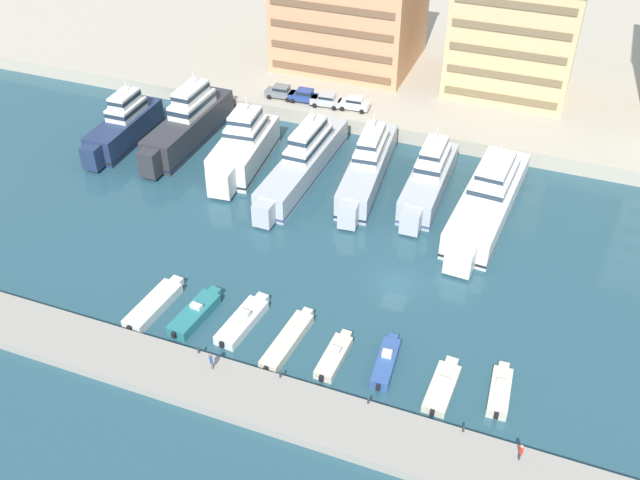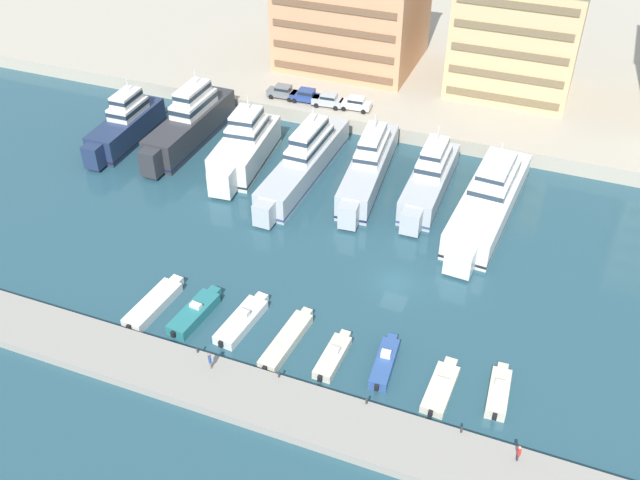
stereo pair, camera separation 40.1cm
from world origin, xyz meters
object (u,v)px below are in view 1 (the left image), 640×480
yacht_silver_center (368,166)px  pedestrian_near_edge (521,451)px  motorboat_cream_center_left (288,340)px  motorboat_cream_center (334,356)px  motorboat_white_mid_left (243,321)px  motorboat_cream_mid_right (442,387)px  yacht_silver_center_left (304,161)px  yacht_navy_far_left (124,126)px  yacht_charcoal_left (189,124)px  pedestrian_mid_deck (211,360)px  car_silver_mid_left (326,100)px  motorboat_cream_right (500,391)px  yacht_white_mid_right (488,199)px  car_grey_far_left (281,91)px  motorboat_teal_left (196,313)px  motorboat_white_far_left (155,305)px  yacht_silver_center_right (429,178)px  motorboat_blue_center_right (386,362)px  car_blue_left (304,95)px  car_white_center_left (354,103)px  yacht_white_mid_left (243,148)px

yacht_silver_center → pedestrian_near_edge: bearing=-55.9°
motorboat_cream_center_left → motorboat_cream_center: size_ratio=1.35×
yacht_silver_center → motorboat_white_mid_left: 27.37m
motorboat_cream_mid_right → yacht_silver_center_left: bearing=131.0°
motorboat_cream_center_left → yacht_navy_far_left: bearing=142.5°
motorboat_white_mid_left → motorboat_cream_center: (9.27, -1.06, -0.06)m
motorboat_white_mid_left → motorboat_cream_center_left: size_ratio=0.90×
yacht_charcoal_left → pedestrian_mid_deck: size_ratio=11.09×
motorboat_cream_center → car_silver_mid_left: bearing=111.4°
motorboat_cream_right → yacht_charcoal_left: bearing=147.9°
yacht_white_mid_right → car_grey_far_left: bearing=154.5°
motorboat_teal_left → yacht_charcoal_left: bearing=120.0°
yacht_charcoal_left → motorboat_white_mid_left: yacht_charcoal_left is taller
motorboat_cream_center_left → pedestrian_mid_deck: size_ratio=4.71×
yacht_white_mid_right → motorboat_white_far_left: bearing=-135.0°
motorboat_white_far_left → motorboat_cream_right: bearing=1.9°
motorboat_cream_mid_right → car_silver_mid_left: (-25.63, 40.99, 2.53)m
yacht_silver_center_right → yacht_white_mid_right: bearing=-15.1°
motorboat_white_mid_left → pedestrian_mid_deck: (0.29, -6.47, 1.43)m
motorboat_cream_right → car_silver_mid_left: car_silver_mid_left is taller
motorboat_white_far_left → motorboat_cream_center: bearing=-0.2°
yacht_white_mid_right → motorboat_white_far_left: (-26.23, -26.22, -1.68)m
yacht_silver_center_right → motorboat_cream_center_left: yacht_silver_center_right is taller
yacht_charcoal_left → motorboat_blue_center_right: 44.72m
motorboat_white_far_left → car_blue_left: car_blue_left is taller
car_white_center_left → car_silver_mid_left: bearing=-173.8°
motorboat_white_far_left → motorboat_cream_center_left: 13.49m
motorboat_blue_center_right → pedestrian_mid_deck: 14.84m
yacht_silver_center → motorboat_blue_center_right: (10.52, -27.35, -1.60)m
car_grey_far_left → car_white_center_left: size_ratio=0.99×
yacht_silver_center → motorboat_cream_center: bearing=-77.8°
yacht_navy_far_left → car_blue_left: 24.02m
motorboat_cream_right → car_silver_mid_left: size_ratio=1.40×
pedestrian_near_edge → motorboat_blue_center_right: bearing=153.4°
yacht_silver_center_left → car_blue_left: (-5.79, 14.62, 0.79)m
motorboat_teal_left → motorboat_cream_center_left: (9.30, -0.11, -0.07)m
yacht_silver_center_left → motorboat_cream_right: size_ratio=3.85×
motorboat_white_far_left → car_silver_mid_left: (1.86, 40.95, 2.42)m
car_grey_far_left → yacht_silver_center: bearing=-37.8°
motorboat_white_far_left → pedestrian_mid_deck: size_ratio=4.49×
yacht_charcoal_left → motorboat_cream_center: bearing=-43.7°
motorboat_cream_mid_right → yacht_charcoal_left: bearing=143.9°
yacht_white_mid_right → pedestrian_near_edge: 32.51m
motorboat_cream_mid_right → car_blue_left: car_blue_left is taller
motorboat_white_mid_left → motorboat_cream_center_left: (4.79, -0.80, -0.02)m
yacht_white_mid_left → car_silver_mid_left: (5.25, 14.63, 0.51)m
yacht_white_mid_right → pedestrian_mid_deck: 36.07m
yacht_white_mid_left → pedestrian_mid_deck: size_ratio=9.14×
yacht_charcoal_left → motorboat_cream_right: yacht_charcoal_left is taller
motorboat_teal_left → motorboat_cream_mid_right: bearing=-0.9°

